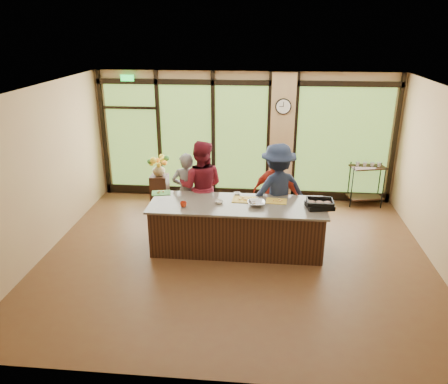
% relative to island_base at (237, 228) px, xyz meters
% --- Properties ---
extents(floor, '(7.00, 7.00, 0.00)m').
position_rel_island_base_xyz_m(floor, '(0.00, -0.30, -0.44)').
color(floor, brown).
rests_on(floor, ground).
extents(ceiling, '(7.00, 7.00, 0.00)m').
position_rel_island_base_xyz_m(ceiling, '(0.00, -0.30, 2.56)').
color(ceiling, white).
rests_on(ceiling, back_wall).
extents(back_wall, '(7.00, 0.00, 7.00)m').
position_rel_island_base_xyz_m(back_wall, '(0.00, 2.70, 1.06)').
color(back_wall, tan).
rests_on(back_wall, floor).
extents(left_wall, '(0.00, 6.00, 6.00)m').
position_rel_island_base_xyz_m(left_wall, '(-3.50, -0.30, 1.06)').
color(left_wall, tan).
rests_on(left_wall, floor).
extents(window_wall, '(6.90, 0.12, 3.00)m').
position_rel_island_base_xyz_m(window_wall, '(0.16, 2.65, 0.95)').
color(window_wall, tan).
rests_on(window_wall, floor).
extents(island_base, '(3.10, 1.00, 0.88)m').
position_rel_island_base_xyz_m(island_base, '(0.00, 0.00, 0.00)').
color(island_base, '#331B11').
rests_on(island_base, floor).
extents(countertop, '(3.20, 1.10, 0.04)m').
position_rel_island_base_xyz_m(countertop, '(0.00, 0.00, 0.46)').
color(countertop, slate).
rests_on(countertop, island_base).
extents(wall_clock, '(0.36, 0.04, 0.36)m').
position_rel_island_base_xyz_m(wall_clock, '(0.85, 2.57, 1.81)').
color(wall_clock, black).
rests_on(wall_clock, window_wall).
extents(cook_left, '(0.63, 0.45, 1.62)m').
position_rel_island_base_xyz_m(cook_left, '(-1.08, 0.82, 0.37)').
color(cook_left, slate).
rests_on(cook_left, floor).
extents(cook_midleft, '(0.95, 0.76, 1.88)m').
position_rel_island_base_xyz_m(cook_midleft, '(-0.78, 0.78, 0.50)').
color(cook_midleft, maroon).
rests_on(cook_midleft, floor).
extents(cook_midright, '(1.05, 0.75, 1.66)m').
position_rel_island_base_xyz_m(cook_midright, '(0.71, 0.75, 0.39)').
color(cook_midright, '#AA2A1A').
rests_on(cook_midright, floor).
extents(cook_right, '(1.40, 1.13, 1.88)m').
position_rel_island_base_xyz_m(cook_right, '(0.74, 0.67, 0.50)').
color(cook_right, '#1B243C').
rests_on(cook_right, floor).
extents(roasting_pan, '(0.52, 0.44, 0.08)m').
position_rel_island_base_xyz_m(roasting_pan, '(1.47, -0.04, 0.52)').
color(roasting_pan, black).
rests_on(roasting_pan, countertop).
extents(mixing_bowl, '(0.34, 0.34, 0.08)m').
position_rel_island_base_xyz_m(mixing_bowl, '(0.35, -0.04, 0.52)').
color(mixing_bowl, silver).
rests_on(mixing_bowl, countertop).
extents(cutting_board_left, '(0.41, 0.35, 0.01)m').
position_rel_island_base_xyz_m(cutting_board_left, '(-1.50, 0.40, 0.49)').
color(cutting_board_left, '#3A8430').
rests_on(cutting_board_left, countertop).
extents(cutting_board_center, '(0.45, 0.34, 0.01)m').
position_rel_island_base_xyz_m(cutting_board_center, '(0.11, 0.20, 0.49)').
color(cutting_board_center, gold).
rests_on(cutting_board_center, countertop).
extents(cutting_board_right, '(0.40, 0.31, 0.01)m').
position_rel_island_base_xyz_m(cutting_board_right, '(0.71, 0.19, 0.49)').
color(cutting_board_right, gold).
rests_on(cutting_board_right, countertop).
extents(prep_bowl_near, '(0.18, 0.18, 0.05)m').
position_rel_island_base_xyz_m(prep_bowl_near, '(-0.33, -0.00, 0.50)').
color(prep_bowl_near, silver).
rests_on(prep_bowl_near, countertop).
extents(prep_bowl_mid, '(0.16, 0.16, 0.05)m').
position_rel_island_base_xyz_m(prep_bowl_mid, '(0.28, 0.11, 0.50)').
color(prep_bowl_mid, silver).
rests_on(prep_bowl_mid, countertop).
extents(prep_bowl_far, '(0.13, 0.13, 0.03)m').
position_rel_island_base_xyz_m(prep_bowl_far, '(-0.03, 0.48, 0.50)').
color(prep_bowl_far, silver).
rests_on(prep_bowl_far, countertop).
extents(red_ramekin, '(0.12, 0.12, 0.09)m').
position_rel_island_base_xyz_m(red_ramekin, '(-0.95, -0.23, 0.53)').
color(red_ramekin, red).
rests_on(red_ramekin, countertop).
extents(flower_stand, '(0.39, 0.39, 0.77)m').
position_rel_island_base_xyz_m(flower_stand, '(-1.90, 1.86, -0.06)').
color(flower_stand, '#331B11').
rests_on(flower_stand, floor).
extents(flower_vase, '(0.32, 0.32, 0.30)m').
position_rel_island_base_xyz_m(flower_vase, '(-1.90, 1.86, 0.48)').
color(flower_vase, olive).
rests_on(flower_vase, flower_stand).
extents(bar_cart, '(0.84, 0.61, 1.04)m').
position_rel_island_base_xyz_m(bar_cart, '(2.83, 2.45, 0.18)').
color(bar_cart, '#331B11').
rests_on(bar_cart, floor).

